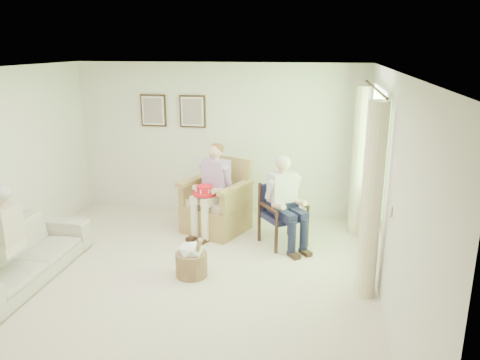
{
  "coord_description": "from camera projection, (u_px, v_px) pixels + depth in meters",
  "views": [
    {
      "loc": [
        1.72,
        -5.0,
        2.88
      ],
      "look_at": [
        0.64,
        1.2,
        1.05
      ],
      "focal_mm": 35.0,
      "sensor_mm": 36.0,
      "label": 1
    }
  ],
  "objects": [
    {
      "name": "floor",
      "position": [
        173.0,
        285.0,
        5.82
      ],
      "size": [
        5.5,
        5.5,
        0.0
      ],
      "primitive_type": "plane",
      "color": "beige",
      "rests_on": "ground"
    },
    {
      "name": "back_wall",
      "position": [
        219.0,
        140.0,
        8.06
      ],
      "size": [
        5.0,
        0.04,
        2.6
      ],
      "primitive_type": "cube",
      "color": "silver",
      "rests_on": "ground"
    },
    {
      "name": "front_wall",
      "position": [
        26.0,
        313.0,
        2.86
      ],
      "size": [
        5.0,
        0.04,
        2.6
      ],
      "primitive_type": "cube",
      "color": "silver",
      "rests_on": "ground"
    },
    {
      "name": "right_wall",
      "position": [
        391.0,
        196.0,
        5.04
      ],
      "size": [
        0.04,
        5.5,
        2.6
      ],
      "primitive_type": "cube",
      "color": "silver",
      "rests_on": "ground"
    },
    {
      "name": "ceiling",
      "position": [
        164.0,
        71.0,
        5.09
      ],
      "size": [
        5.0,
        5.5,
        0.02
      ],
      "primitive_type": "cube",
      "color": "white",
      "rests_on": "back_wall"
    },
    {
      "name": "window",
      "position": [
        378.0,
        147.0,
        6.11
      ],
      "size": [
        0.13,
        2.5,
        1.63
      ],
      "color": "#2D6B23",
      "rests_on": "right_wall"
    },
    {
      "name": "curtain_left",
      "position": [
        371.0,
        202.0,
        5.32
      ],
      "size": [
        0.34,
        0.34,
        2.3
      ],
      "primitive_type": "cylinder",
      "color": "beige",
      "rests_on": "ground"
    },
    {
      "name": "curtain_right",
      "position": [
        359.0,
        161.0,
        7.18
      ],
      "size": [
        0.34,
        0.34,
        2.3
      ],
      "primitive_type": "cylinder",
      "color": "beige",
      "rests_on": "ground"
    },
    {
      "name": "framed_print_left",
      "position": [
        153.0,
        111.0,
        8.08
      ],
      "size": [
        0.45,
        0.05,
        0.55
      ],
      "color": "#382114",
      "rests_on": "back_wall"
    },
    {
      "name": "framed_print_right",
      "position": [
        192.0,
        112.0,
        7.96
      ],
      "size": [
        0.45,
        0.05,
        0.55
      ],
      "color": "#382114",
      "rests_on": "back_wall"
    },
    {
      "name": "wicker_armchair",
      "position": [
        217.0,
        208.0,
        7.46
      ],
      "size": [
        0.9,
        0.89,
        1.15
      ],
      "rotation": [
        0.0,
        0.0,
        -0.41
      ],
      "color": "tan",
      "rests_on": "ground"
    },
    {
      "name": "wood_armchair",
      "position": [
        284.0,
        211.0,
        6.97
      ],
      "size": [
        0.58,
        0.54,
        0.89
      ],
      "rotation": [
        0.0,
        0.0,
        0.64
      ],
      "color": "black",
      "rests_on": "ground"
    },
    {
      "name": "sofa",
      "position": [
        18.0,
        256.0,
        5.87
      ],
      "size": [
        2.19,
        0.85,
        0.64
      ],
      "primitive_type": "imported",
      "rotation": [
        0.0,
        0.0,
        1.57
      ],
      "color": "beige",
      "rests_on": "ground"
    },
    {
      "name": "person_wicker",
      "position": [
        214.0,
        183.0,
        7.19
      ],
      "size": [
        0.4,
        0.63,
        1.4
      ],
      "rotation": [
        0.0,
        0.0,
        -0.41
      ],
      "color": "beige",
      "rests_on": "ground"
    },
    {
      "name": "person_dark",
      "position": [
        283.0,
        196.0,
        6.75
      ],
      "size": [
        0.4,
        0.63,
        1.32
      ],
      "rotation": [
        0.0,
        0.0,
        0.64
      ],
      "color": "#171934",
      "rests_on": "ground"
    },
    {
      "name": "person_sofa",
      "position": [
        0.0,
        233.0,
        5.51
      ],
      "size": [
        0.42,
        0.62,
        1.29
      ],
      "rotation": [
        0.0,
        0.0,
        -1.52
      ],
      "color": "beige",
      "rests_on": "ground"
    },
    {
      "name": "red_hat",
      "position": [
        205.0,
        191.0,
        7.06
      ],
      "size": [
        0.36,
        0.36,
        0.14
      ],
      "color": "red",
      "rests_on": "person_wicker"
    },
    {
      "name": "hatbox",
      "position": [
        191.0,
        259.0,
        5.99
      ],
      "size": [
        0.51,
        0.51,
        0.6
      ],
      "color": "tan",
      "rests_on": "ground"
    }
  ]
}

